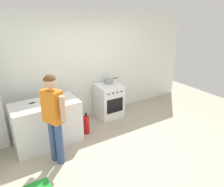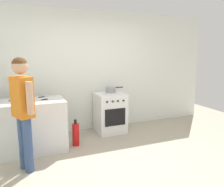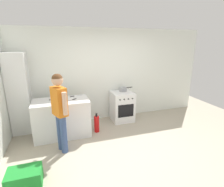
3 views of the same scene
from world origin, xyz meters
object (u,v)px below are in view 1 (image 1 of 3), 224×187
oven_left (109,100)px  fire_extinguisher (86,125)px  pot (109,81)px  knife_carving (59,95)px  knife_bread (37,102)px  knife_chef (57,101)px  person (53,112)px

oven_left → fire_extinguisher: 1.01m
pot → knife_carving: 1.40m
pot → oven_left: bearing=-121.2°
pot → fire_extinguisher: size_ratio=0.80×
fire_extinguisher → pot: bearing=31.8°
oven_left → knife_bread: size_ratio=2.43×
knife_chef → fire_extinguisher: knife_chef is taller
pot → knife_carving: pot is taller
knife_chef → pot: bearing=19.3°
knife_bread → knife_carving: size_ratio=1.07×
knife_chef → fire_extinguisher: bearing=-4.3°
person → fire_extinguisher: person is taller
knife_bread → knife_carving: 0.49m
knife_bread → person: 0.82m
pot → knife_chef: 1.61m
oven_left → pot: 0.50m
pot → knife_chef: bearing=-160.7°
person → fire_extinguisher: bearing=33.9°
knife_carving → pot: bearing=9.7°
knife_bread → person: (0.07, -0.81, 0.09)m
oven_left → knife_chef: knife_chef is taller
knife_chef → oven_left: bearing=16.5°
knife_carving → person: person is taller
person → fire_extinguisher: (0.86, 0.58, -0.77)m
person → fire_extinguisher: 1.30m
knife_carving → fire_extinguisher: (0.45, -0.34, -0.69)m
pot → fire_extinguisher: (-0.93, -0.58, -0.69)m
knife_carving → knife_chef: 0.33m
knife_chef → person: (-0.27, -0.63, 0.09)m
knife_bread → person: size_ratio=0.21×
knife_bread → knife_carving: same height
knife_carving → person: size_ratio=0.20×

